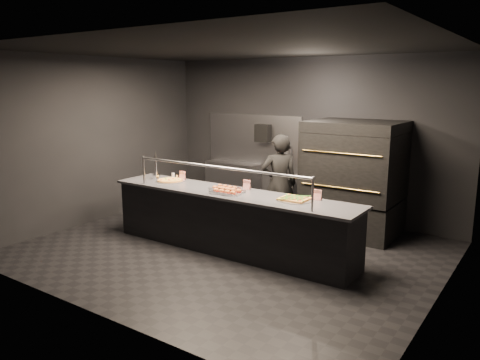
{
  "coord_description": "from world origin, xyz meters",
  "views": [
    {
      "loc": [
        3.99,
        -5.54,
        2.5
      ],
      "look_at": [
        0.04,
        0.2,
        1.07
      ],
      "focal_mm": 35.0,
      "sensor_mm": 36.0,
      "label": 1
    }
  ],
  "objects_px": {
    "prep_shelf": "(233,184)",
    "round_pizza": "(170,180)",
    "towel_dispenser": "(263,133)",
    "beer_tap": "(156,171)",
    "fire_extinguisher": "(287,160)",
    "worker": "(279,184)",
    "service_counter": "(230,221)",
    "pizza_oven": "(354,177)",
    "slider_tray_a": "(225,188)",
    "square_pizza": "(294,199)",
    "trash_bin": "(281,196)",
    "slider_tray_b": "(227,191)"
  },
  "relations": [
    {
      "from": "towel_dispenser",
      "to": "beer_tap",
      "type": "height_order",
      "value": "towel_dispenser"
    },
    {
      "from": "slider_tray_a",
      "to": "fire_extinguisher",
      "type": "bearing_deg",
      "value": 95.05
    },
    {
      "from": "service_counter",
      "to": "trash_bin",
      "type": "xyz_separation_m",
      "value": [
        -0.37,
        2.2,
        -0.1
      ]
    },
    {
      "from": "slider_tray_a",
      "to": "pizza_oven",
      "type": "bearing_deg",
      "value": 53.85
    },
    {
      "from": "round_pizza",
      "to": "slider_tray_a",
      "type": "bearing_deg",
      "value": -0.42
    },
    {
      "from": "pizza_oven",
      "to": "slider_tray_a",
      "type": "distance_m",
      "value": 2.28
    },
    {
      "from": "fire_extinguisher",
      "to": "service_counter",
      "type": "bearing_deg",
      "value": -81.7
    },
    {
      "from": "beer_tap",
      "to": "trash_bin",
      "type": "distance_m",
      "value": 2.55
    },
    {
      "from": "slider_tray_a",
      "to": "slider_tray_b",
      "type": "height_order",
      "value": "slider_tray_b"
    },
    {
      "from": "fire_extinguisher",
      "to": "worker",
      "type": "height_order",
      "value": "worker"
    },
    {
      "from": "service_counter",
      "to": "beer_tap",
      "type": "relative_size",
      "value": 8.41
    },
    {
      "from": "prep_shelf",
      "to": "beer_tap",
      "type": "relative_size",
      "value": 2.46
    },
    {
      "from": "prep_shelf",
      "to": "trash_bin",
      "type": "bearing_deg",
      "value": -5.4
    },
    {
      "from": "pizza_oven",
      "to": "worker",
      "type": "distance_m",
      "value": 1.26
    },
    {
      "from": "beer_tap",
      "to": "round_pizza",
      "type": "bearing_deg",
      "value": -2.72
    },
    {
      "from": "worker",
      "to": "fire_extinguisher",
      "type": "bearing_deg",
      "value": -107.5
    },
    {
      "from": "slider_tray_a",
      "to": "worker",
      "type": "distance_m",
      "value": 1.21
    },
    {
      "from": "fire_extinguisher",
      "to": "slider_tray_a",
      "type": "height_order",
      "value": "fire_extinguisher"
    },
    {
      "from": "pizza_oven",
      "to": "fire_extinguisher",
      "type": "distance_m",
      "value": 1.63
    },
    {
      "from": "service_counter",
      "to": "square_pizza",
      "type": "height_order",
      "value": "service_counter"
    },
    {
      "from": "service_counter",
      "to": "fire_extinguisher",
      "type": "xyz_separation_m",
      "value": [
        -0.35,
        2.4,
        0.6
      ]
    },
    {
      "from": "slider_tray_a",
      "to": "square_pizza",
      "type": "bearing_deg",
      "value": 1.12
    },
    {
      "from": "prep_shelf",
      "to": "slider_tray_a",
      "type": "distance_m",
      "value": 2.73
    },
    {
      "from": "round_pizza",
      "to": "worker",
      "type": "bearing_deg",
      "value": 39.44
    },
    {
      "from": "service_counter",
      "to": "pizza_oven",
      "type": "distance_m",
      "value": 2.3
    },
    {
      "from": "beer_tap",
      "to": "square_pizza",
      "type": "height_order",
      "value": "beer_tap"
    },
    {
      "from": "trash_bin",
      "to": "beer_tap",
      "type": "bearing_deg",
      "value": -120.36
    },
    {
      "from": "fire_extinguisher",
      "to": "slider_tray_a",
      "type": "distance_m",
      "value": 2.35
    },
    {
      "from": "round_pizza",
      "to": "slider_tray_b",
      "type": "xyz_separation_m",
      "value": [
        1.29,
        -0.16,
        0.01
      ]
    },
    {
      "from": "round_pizza",
      "to": "trash_bin",
      "type": "height_order",
      "value": "round_pizza"
    },
    {
      "from": "prep_shelf",
      "to": "slider_tray_a",
      "type": "height_order",
      "value": "slider_tray_a"
    },
    {
      "from": "towel_dispenser",
      "to": "slider_tray_b",
      "type": "distance_m",
      "value": 2.71
    },
    {
      "from": "towel_dispenser",
      "to": "pizza_oven",
      "type": "bearing_deg",
      "value": -13.14
    },
    {
      "from": "trash_bin",
      "to": "slider_tray_b",
      "type": "bearing_deg",
      "value": -80.47
    },
    {
      "from": "pizza_oven",
      "to": "towel_dispenser",
      "type": "bearing_deg",
      "value": 166.86
    },
    {
      "from": "fire_extinguisher",
      "to": "beer_tap",
      "type": "distance_m",
      "value": 2.64
    },
    {
      "from": "fire_extinguisher",
      "to": "trash_bin",
      "type": "xyz_separation_m",
      "value": [
        -0.02,
        -0.2,
        -0.7
      ]
    },
    {
      "from": "pizza_oven",
      "to": "fire_extinguisher",
      "type": "bearing_deg",
      "value": 162.11
    },
    {
      "from": "prep_shelf",
      "to": "fire_extinguisher",
      "type": "height_order",
      "value": "fire_extinguisher"
    },
    {
      "from": "round_pizza",
      "to": "square_pizza",
      "type": "xyz_separation_m",
      "value": [
        2.32,
        0.01,
        0.0
      ]
    },
    {
      "from": "towel_dispenser",
      "to": "round_pizza",
      "type": "relative_size",
      "value": 0.73
    },
    {
      "from": "service_counter",
      "to": "trash_bin",
      "type": "distance_m",
      "value": 2.24
    },
    {
      "from": "service_counter",
      "to": "round_pizza",
      "type": "relative_size",
      "value": 8.5
    },
    {
      "from": "round_pizza",
      "to": "trash_bin",
      "type": "relative_size",
      "value": 0.67
    },
    {
      "from": "fire_extinguisher",
      "to": "square_pizza",
      "type": "distance_m",
      "value": 2.71
    },
    {
      "from": "slider_tray_a",
      "to": "slider_tray_b",
      "type": "relative_size",
      "value": 0.85
    },
    {
      "from": "towel_dispenser",
      "to": "fire_extinguisher",
      "type": "xyz_separation_m",
      "value": [
        0.55,
        0.01,
        -0.49
      ]
    },
    {
      "from": "prep_shelf",
      "to": "slider_tray_a",
      "type": "bearing_deg",
      "value": -57.19
    },
    {
      "from": "round_pizza",
      "to": "trash_bin",
      "type": "distance_m",
      "value": 2.39
    },
    {
      "from": "prep_shelf",
      "to": "round_pizza",
      "type": "distance_m",
      "value": 2.32
    }
  ]
}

